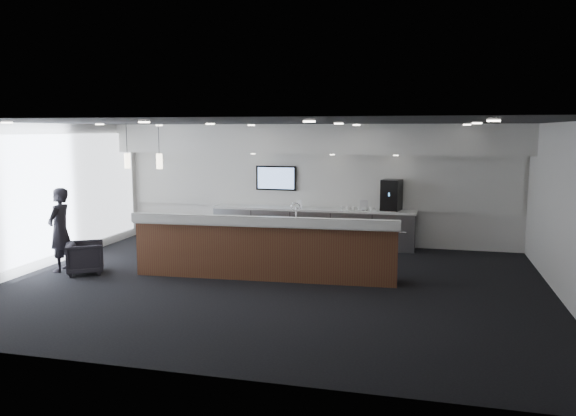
% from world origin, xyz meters
% --- Properties ---
extents(ground, '(10.00, 10.00, 0.00)m').
position_xyz_m(ground, '(0.00, 0.00, 0.00)').
color(ground, black).
rests_on(ground, ground).
extents(ceiling, '(10.00, 8.00, 0.02)m').
position_xyz_m(ceiling, '(0.00, 0.00, 3.00)').
color(ceiling, black).
rests_on(ceiling, back_wall).
extents(back_wall, '(10.00, 0.02, 3.00)m').
position_xyz_m(back_wall, '(0.00, 4.00, 1.50)').
color(back_wall, silver).
rests_on(back_wall, ground).
extents(left_wall, '(0.02, 8.00, 3.00)m').
position_xyz_m(left_wall, '(-5.00, 0.00, 1.50)').
color(left_wall, silver).
rests_on(left_wall, ground).
extents(right_wall, '(0.02, 8.00, 3.00)m').
position_xyz_m(right_wall, '(5.00, 0.00, 1.50)').
color(right_wall, silver).
rests_on(right_wall, ground).
extents(soffit_bulkhead, '(10.00, 0.90, 0.70)m').
position_xyz_m(soffit_bulkhead, '(0.00, 3.55, 2.65)').
color(soffit_bulkhead, silver).
rests_on(soffit_bulkhead, back_wall).
extents(alcove_panel, '(9.80, 0.06, 1.40)m').
position_xyz_m(alcove_panel, '(0.00, 3.97, 1.60)').
color(alcove_panel, silver).
rests_on(alcove_panel, back_wall).
extents(window_blinds_wall, '(0.04, 7.36, 2.55)m').
position_xyz_m(window_blinds_wall, '(-4.96, 0.00, 1.50)').
color(window_blinds_wall, silver).
rests_on(window_blinds_wall, left_wall).
extents(back_credenza, '(5.06, 0.66, 0.95)m').
position_xyz_m(back_credenza, '(-0.00, 3.64, 0.48)').
color(back_credenza, gray).
rests_on(back_credenza, ground).
extents(wall_tv, '(1.05, 0.08, 0.62)m').
position_xyz_m(wall_tv, '(-1.00, 3.91, 1.65)').
color(wall_tv, black).
rests_on(wall_tv, back_wall).
extents(pendant_left, '(0.12, 0.12, 0.30)m').
position_xyz_m(pendant_left, '(-2.40, 0.80, 2.25)').
color(pendant_left, beige).
rests_on(pendant_left, ceiling).
extents(pendant_right, '(0.12, 0.12, 0.30)m').
position_xyz_m(pendant_right, '(-3.10, 0.80, 2.25)').
color(pendant_right, beige).
rests_on(pendant_right, ceiling).
extents(ceiling_can_lights, '(7.00, 5.00, 0.02)m').
position_xyz_m(ceiling_can_lights, '(0.00, 0.00, 2.97)').
color(ceiling_can_lights, white).
rests_on(ceiling_can_lights, ceiling).
extents(service_counter, '(5.19, 1.14, 1.49)m').
position_xyz_m(service_counter, '(-0.29, 0.48, 0.58)').
color(service_counter, '#562A1C').
rests_on(service_counter, ground).
extents(coffee_machine, '(0.52, 0.60, 0.74)m').
position_xyz_m(coffee_machine, '(1.92, 3.71, 1.32)').
color(coffee_machine, black).
rests_on(coffee_machine, back_credenza).
extents(info_sign_left, '(0.15, 0.05, 0.20)m').
position_xyz_m(info_sign_left, '(-0.31, 3.53, 1.05)').
color(info_sign_left, white).
rests_on(info_sign_left, back_credenza).
extents(info_sign_right, '(0.19, 0.07, 0.25)m').
position_xyz_m(info_sign_right, '(1.28, 3.55, 1.08)').
color(info_sign_right, white).
rests_on(info_sign_right, back_credenza).
extents(armchair, '(0.96, 0.95, 0.64)m').
position_xyz_m(armchair, '(-3.88, -0.12, 0.32)').
color(armchair, black).
rests_on(armchair, ground).
extents(lounge_guest, '(0.45, 0.65, 1.71)m').
position_xyz_m(lounge_guest, '(-4.48, -0.07, 0.85)').
color(lounge_guest, black).
rests_on(lounge_guest, ground).
extents(cup_0, '(0.10, 0.10, 0.09)m').
position_xyz_m(cup_0, '(1.60, 3.56, 1.00)').
color(cup_0, white).
rests_on(cup_0, back_credenza).
extents(cup_1, '(0.14, 0.14, 0.09)m').
position_xyz_m(cup_1, '(1.46, 3.56, 1.00)').
color(cup_1, white).
rests_on(cup_1, back_credenza).
extents(cup_2, '(0.12, 0.12, 0.09)m').
position_xyz_m(cup_2, '(1.32, 3.56, 1.00)').
color(cup_2, white).
rests_on(cup_2, back_credenza).
extents(cup_3, '(0.12, 0.12, 0.09)m').
position_xyz_m(cup_3, '(1.18, 3.56, 1.00)').
color(cup_3, white).
rests_on(cup_3, back_credenza).
extents(cup_4, '(0.13, 0.13, 0.09)m').
position_xyz_m(cup_4, '(1.04, 3.56, 1.00)').
color(cup_4, white).
rests_on(cup_4, back_credenza).
extents(cup_5, '(0.10, 0.10, 0.09)m').
position_xyz_m(cup_5, '(0.90, 3.56, 1.00)').
color(cup_5, white).
rests_on(cup_5, back_credenza).
extents(cup_6, '(0.14, 0.14, 0.09)m').
position_xyz_m(cup_6, '(0.76, 3.56, 1.00)').
color(cup_6, white).
rests_on(cup_6, back_credenza).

